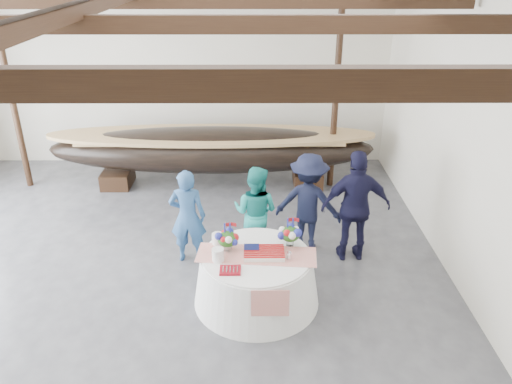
{
  "coord_description": "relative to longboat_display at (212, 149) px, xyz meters",
  "views": [
    {
      "loc": [
        1.72,
        -6.15,
        4.88
      ],
      "look_at": [
        1.76,
        1.55,
        1.2
      ],
      "focal_mm": 35.0,
      "sensor_mm": 36.0,
      "label": 1
    }
  ],
  "objects": [
    {
      "name": "floor",
      "position": [
        -0.77,
        -4.45,
        -0.88
      ],
      "size": [
        10.0,
        12.0,
        0.01
      ],
      "primitive_type": "cube",
      "color": "#3D3D42",
      "rests_on": "ground"
    },
    {
      "name": "wall_back",
      "position": [
        -0.77,
        1.55,
        1.37
      ],
      "size": [
        10.0,
        0.02,
        4.5
      ],
      "primitive_type": "cube",
      "color": "silver",
      "rests_on": "ground"
    },
    {
      "name": "wall_right",
      "position": [
        4.23,
        -4.45,
        1.37
      ],
      "size": [
        0.02,
        12.0,
        4.5
      ],
      "primitive_type": "cube",
      "color": "silver",
      "rests_on": "ground"
    },
    {
      "name": "pavilion_structure",
      "position": [
        -0.77,
        -3.68,
        3.12
      ],
      "size": [
        9.8,
        11.76,
        4.5
      ],
      "color": "black",
      "rests_on": "ground"
    },
    {
      "name": "longboat_display",
      "position": [
        0.0,
        0.0,
        0.0
      ],
      "size": [
        7.36,
        1.47,
        1.38
      ],
      "color": "black",
      "rests_on": "ground"
    },
    {
      "name": "banquet_table",
      "position": [
        0.99,
        -4.3,
        -0.47
      ],
      "size": [
        1.93,
        1.93,
        0.83
      ],
      "color": "white",
      "rests_on": "ground"
    },
    {
      "name": "tabletop_items",
      "position": [
        0.97,
        -4.18,
        0.09
      ],
      "size": [
        1.82,
        0.96,
        0.4
      ],
      "color": "red",
      "rests_on": "banquet_table"
    },
    {
      "name": "guest_woman_blue",
      "position": [
        -0.17,
        -3.14,
        -0.03
      ],
      "size": [
        0.63,
        0.42,
        1.7
      ],
      "primitive_type": "imported",
      "rotation": [
        0.0,
        0.0,
        3.12
      ],
      "color": "#284F81",
      "rests_on": "ground"
    },
    {
      "name": "guest_woman_teal",
      "position": [
        0.98,
        -2.98,
        -0.04
      ],
      "size": [
        1.0,
        0.9,
        1.69
      ],
      "primitive_type": "imported",
      "rotation": [
        0.0,
        0.0,
        2.75
      ],
      "color": "teal",
      "rests_on": "ground"
    },
    {
      "name": "guest_man_left",
      "position": [
        1.91,
        -2.77,
        0.03
      ],
      "size": [
        1.32,
        0.97,
        1.83
      ],
      "primitive_type": "imported",
      "rotation": [
        0.0,
        0.0,
        2.88
      ],
      "color": "black",
      "rests_on": "ground"
    },
    {
      "name": "guest_man_right",
      "position": [
        2.69,
        -3.09,
        0.12
      ],
      "size": [
        1.19,
        0.53,
        2.01
      ],
      "primitive_type": "imported",
      "rotation": [
        0.0,
        0.0,
        3.18
      ],
      "color": "black",
      "rests_on": "ground"
    }
  ]
}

